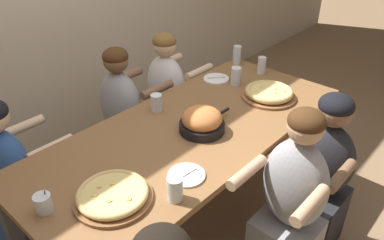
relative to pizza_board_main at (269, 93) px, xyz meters
name	(u,v)px	position (x,y,z in m)	size (l,w,h in m)	color
ground_plane	(192,220)	(-0.64, 0.14, -0.82)	(18.00, 18.00, 0.00)	#896B4C
dining_table	(192,138)	(-0.64, 0.14, -0.11)	(2.15, 0.92, 0.79)	brown
pizza_board_main	(269,93)	(0.00, 0.00, 0.00)	(0.38, 0.38, 0.07)	brown
pizza_board_second	(113,195)	(-1.35, -0.01, -0.01)	(0.37, 0.37, 0.05)	brown
skillet_bowl	(202,121)	(-0.63, 0.07, 0.03)	(0.39, 0.27, 0.15)	black
empty_plate_a	(187,175)	(-1.00, -0.15, -0.03)	(0.19, 0.19, 0.02)	white
empty_plate_b	(216,79)	(-0.01, 0.45, -0.03)	(0.19, 0.19, 0.02)	white
cocktail_glass_blue	(43,204)	(-1.60, 0.16, 0.01)	(0.08, 0.08, 0.11)	silver
drinking_glass_a	(237,56)	(0.35, 0.53, 0.03)	(0.06, 0.06, 0.15)	silver
drinking_glass_b	(157,103)	(-0.64, 0.45, 0.02)	(0.08, 0.08, 0.11)	silver
drinking_glass_c	(236,77)	(0.01, 0.29, 0.03)	(0.07, 0.07, 0.13)	silver
drinking_glass_d	(175,189)	(-1.15, -0.22, 0.03)	(0.07, 0.07, 0.12)	silver
drinking_glass_e	(262,66)	(0.31, 0.26, 0.03)	(0.06, 0.06, 0.13)	silver
diner_near_center	(290,209)	(-0.59, -0.54, -0.30)	(0.51, 0.40, 1.15)	#99999E
diner_near_midright	(319,180)	(-0.23, -0.54, -0.32)	(0.51, 0.40, 1.09)	#232328
diner_far_left	(14,185)	(-1.50, 0.82, -0.34)	(0.51, 0.40, 1.07)	#2D5193
diner_far_midright	(167,105)	(-0.19, 0.82, -0.32)	(0.51, 0.40, 1.12)	silver
diner_far_center	(124,126)	(-0.65, 0.82, -0.31)	(0.51, 0.40, 1.13)	#99999E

